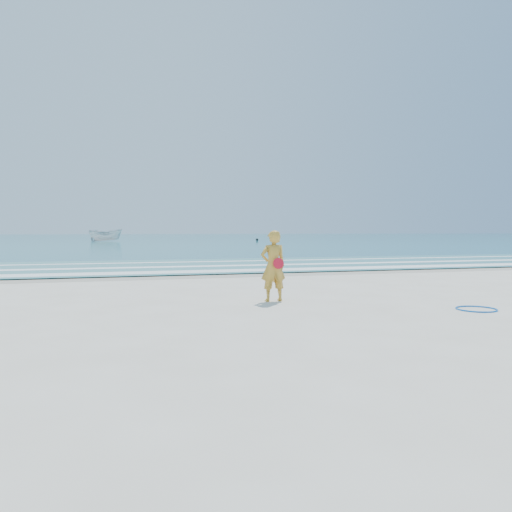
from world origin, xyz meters
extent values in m
plane|color=silver|center=(0.00, 0.00, 0.00)|extent=(400.00, 400.00, 0.00)
cube|color=#B2A893|center=(0.00, 9.00, 0.00)|extent=(400.00, 2.40, 0.00)
cube|color=#19727F|center=(0.00, 105.00, 0.02)|extent=(400.00, 190.00, 0.04)
cube|color=#59B7AD|center=(0.00, 14.00, 0.04)|extent=(400.00, 10.00, 0.01)
cube|color=white|center=(0.00, 10.30, 0.05)|extent=(400.00, 1.40, 0.01)
cube|color=white|center=(0.00, 13.20, 0.05)|extent=(400.00, 0.90, 0.01)
cube|color=white|center=(0.00, 16.50, 0.05)|extent=(400.00, 0.60, 0.01)
torus|color=blue|center=(3.75, -0.91, 0.02)|extent=(0.97, 0.97, 0.03)
imported|color=silver|center=(-5.13, 68.70, 0.98)|extent=(5.09, 2.45, 1.89)
sphere|color=black|center=(17.55, 64.58, 0.25)|extent=(0.42, 0.42, 0.42)
imported|color=gold|center=(-0.19, 1.58, 0.88)|extent=(0.65, 0.43, 1.76)
cylinder|color=red|center=(-0.11, 1.40, 0.95)|extent=(0.27, 0.08, 0.27)
camera|label=1|loc=(-3.97, -10.12, 1.77)|focal=35.00mm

